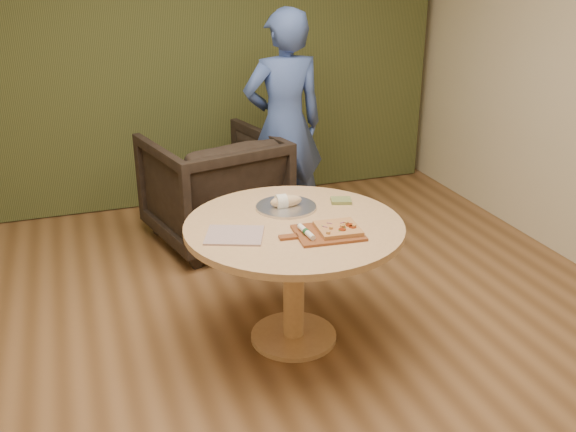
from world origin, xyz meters
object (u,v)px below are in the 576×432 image
Objects in this scene: flatbread_pizza at (338,228)px; cutlery_roll at (306,232)px; pedestal_table at (294,246)px; person_standing at (284,125)px; bread_roll at (285,201)px; armchair at (214,183)px; serving_tray at (286,207)px; pizza_paddle at (326,233)px.

flatbread_pizza is 1.20× the size of cutlery_roll.
person_standing is (0.47, 1.55, 0.28)m from pedestal_table.
bread_roll is 0.20× the size of armchair.
flatbread_pizza is (0.18, -0.20, 0.17)m from pedestal_table.
armchair reaches higher than cutlery_roll.
flatbread_pizza reaches higher than cutlery_roll.
pedestal_table is at bearing 85.91° from cutlery_roll.
armchair is 0.71m from person_standing.
person_standing is (0.29, 1.75, 0.11)m from flatbread_pizza.
serving_tray is 0.04m from bread_roll.
flatbread_pizza is at bearing 85.66° from armchair.
armchair is at bearing 101.99° from pizza_paddle.
armchair is at bearing 93.84° from pedestal_table.
cutlery_roll reaches higher than serving_tray.
serving_tray is at bearing 108.82° from flatbread_pizza.
person_standing reaches higher than pedestal_table.
cutlery_roll is at bearing 74.15° from person_standing.
cutlery_roll is 1.81m from person_standing.
pedestal_table is at bearing -98.14° from serving_tray.
serving_tray is at bearing 81.86° from pedestal_table.
armchair reaches higher than serving_tray.
pizza_paddle is (0.11, -0.20, 0.15)m from pedestal_table.
serving_tray is (-0.15, 0.43, -0.02)m from flatbread_pizza.
pizza_paddle is 1.92× the size of flatbread_pizza.
person_standing reaches higher than cutlery_roll.
pedestal_table is at bearing -95.96° from bread_roll.
pedestal_table is 0.30m from bread_roll.
flatbread_pizza reaches higher than serving_tray.
person_standing is (0.36, 1.74, 0.13)m from pizza_paddle.
bread_roll is (0.02, 0.23, 0.18)m from pedestal_table.
cutlery_roll is at bearing 177.61° from flatbread_pizza.
serving_tray is at bearing 0.00° from bread_roll.
serving_tray reaches higher than pedestal_table.
bread_roll is at bearing 82.01° from armchair.
cutlery_roll is 0.42m from bread_roll.
pizza_paddle is 2.37× the size of bread_roll.
person_standing is (0.58, -0.01, 0.41)m from armchair.
flatbread_pizza is 1.81m from armchair.
flatbread_pizza is 0.18m from cutlery_roll.
pizza_paddle is at bearing 83.54° from armchair.
bread_roll is at bearing 180.00° from serving_tray.
armchair reaches higher than bread_roll.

